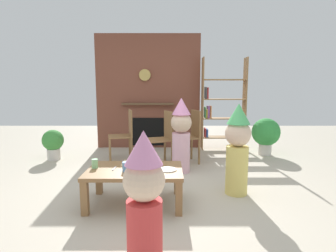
% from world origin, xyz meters
% --- Properties ---
extents(ground_plane, '(12.00, 12.00, 0.00)m').
position_xyz_m(ground_plane, '(0.00, 0.00, 0.00)').
color(ground_plane, '#BCB29E').
extents(brick_fireplace_feature, '(2.20, 0.28, 2.40)m').
position_xyz_m(brick_fireplace_feature, '(-0.28, 2.60, 1.19)').
color(brick_fireplace_feature, brown).
rests_on(brick_fireplace_feature, ground_plane).
extents(bookshelf, '(0.90, 0.28, 1.90)m').
position_xyz_m(bookshelf, '(1.24, 2.40, 0.88)').
color(bookshelf, olive).
rests_on(bookshelf, ground_plane).
extents(coffee_table, '(1.03, 0.65, 0.39)m').
position_xyz_m(coffee_table, '(-0.22, -0.34, 0.33)').
color(coffee_table, olive).
rests_on(coffee_table, ground_plane).
extents(paper_cup_near_left, '(0.07, 0.07, 0.10)m').
position_xyz_m(paper_cup_near_left, '(-0.67, -0.31, 0.44)').
color(paper_cup_near_left, '#8CD18C').
rests_on(paper_cup_near_left, coffee_table).
extents(paper_cup_near_right, '(0.08, 0.08, 0.10)m').
position_xyz_m(paper_cup_near_right, '(-0.03, -0.44, 0.44)').
color(paper_cup_near_right, '#669EE0').
rests_on(paper_cup_near_right, coffee_table).
extents(paper_cup_center, '(0.08, 0.08, 0.10)m').
position_xyz_m(paper_cup_center, '(-0.30, -0.43, 0.44)').
color(paper_cup_center, '#669EE0').
rests_on(paper_cup_center, coffee_table).
extents(paper_plate_front, '(0.20, 0.20, 0.01)m').
position_xyz_m(paper_plate_front, '(-0.02, -0.21, 0.40)').
color(paper_plate_front, white).
rests_on(paper_plate_front, coffee_table).
extents(paper_plate_rear, '(0.19, 0.19, 0.01)m').
position_xyz_m(paper_plate_rear, '(0.13, -0.39, 0.40)').
color(paper_plate_rear, white).
rests_on(paper_plate_rear, coffee_table).
extents(birthday_cake_slice, '(0.10, 0.10, 0.07)m').
position_xyz_m(birthday_cake_slice, '(-0.36, -0.19, 0.43)').
color(birthday_cake_slice, '#EAC68C').
rests_on(birthday_cake_slice, coffee_table).
extents(table_fork, '(0.02, 0.15, 0.01)m').
position_xyz_m(table_fork, '(-0.45, -0.34, 0.40)').
color(table_fork, silver).
rests_on(table_fork, coffee_table).
extents(child_with_cone_hat, '(0.28, 0.28, 1.00)m').
position_xyz_m(child_with_cone_hat, '(-0.02, -1.50, 0.53)').
color(child_with_cone_hat, '#D13838').
rests_on(child_with_cone_hat, ground_plane).
extents(child_in_pink, '(0.30, 0.30, 1.09)m').
position_xyz_m(child_in_pink, '(0.96, -0.06, 0.58)').
color(child_in_pink, '#E0CC66').
rests_on(child_in_pink, ground_plane).
extents(child_by_the_chairs, '(0.31, 0.31, 1.13)m').
position_xyz_m(child_by_the_chairs, '(0.34, 0.80, 0.60)').
color(child_by_the_chairs, '#EAB2C6').
rests_on(child_by_the_chairs, ground_plane).
extents(dining_chair_left, '(0.48, 0.48, 0.90)m').
position_xyz_m(dining_chair_left, '(-0.61, 1.45, 0.51)').
color(dining_chair_left, olive).
rests_on(dining_chair_left, ground_plane).
extents(dining_chair_middle, '(0.51, 0.51, 0.90)m').
position_xyz_m(dining_chair_middle, '(0.06, 1.13, 0.51)').
color(dining_chair_middle, olive).
rests_on(dining_chair_middle, ground_plane).
extents(dining_chair_right, '(0.49, 0.49, 0.90)m').
position_xyz_m(dining_chair_right, '(0.53, 1.35, 0.51)').
color(dining_chair_right, olive).
rests_on(dining_chair_right, ground_plane).
extents(potted_plant_tall, '(0.53, 0.53, 0.71)m').
position_xyz_m(potted_plant_tall, '(2.01, 1.87, 0.42)').
color(potted_plant_tall, beige).
rests_on(potted_plant_tall, ground_plane).
extents(potted_plant_short, '(0.37, 0.37, 0.54)m').
position_xyz_m(potted_plant_short, '(-1.91, 1.50, 0.31)').
color(potted_plant_short, beige).
rests_on(potted_plant_short, ground_plane).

